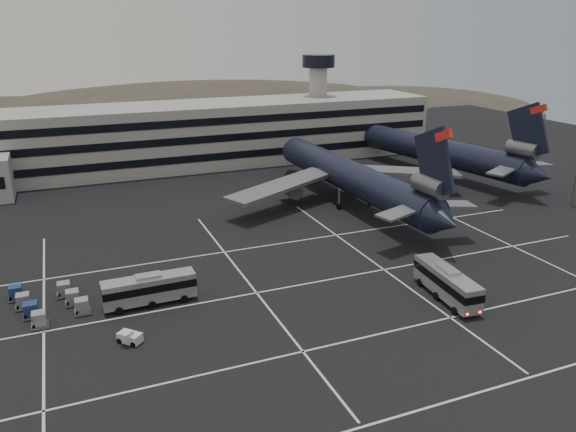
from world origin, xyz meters
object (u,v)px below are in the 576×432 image
object	(u,v)px
trijet_main	(351,177)
bus_far	(149,288)
tug_a	(124,297)
uld_cluster	(47,302)
bus_near	(447,282)

from	to	relation	value
trijet_main	bus_far	xyz separation A→B (m)	(-39.87, -24.86, -3.19)
trijet_main	tug_a	xyz separation A→B (m)	(-42.64, -23.02, -4.63)
trijet_main	uld_cluster	xyz separation A→B (m)	(-51.01, -21.51, -4.41)
tug_a	uld_cluster	bearing A→B (deg)	176.37
bus_near	bus_far	distance (m)	34.93
bus_far	tug_a	size ratio (longest dim) A/B	4.61
bus_near	bus_far	world-z (taller)	bus_near
bus_near	tug_a	world-z (taller)	bus_near
trijet_main	uld_cluster	bearing A→B (deg)	-158.54
bus_far	tug_a	world-z (taller)	bus_far
tug_a	bus_far	bearing A→B (deg)	-26.89
tug_a	uld_cluster	xyz separation A→B (m)	(-8.36, 1.51, 0.22)
trijet_main	tug_a	size ratio (longest dim) A/B	24.78
bus_far	uld_cluster	world-z (taller)	bus_far
bus_far	tug_a	distance (m)	3.63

